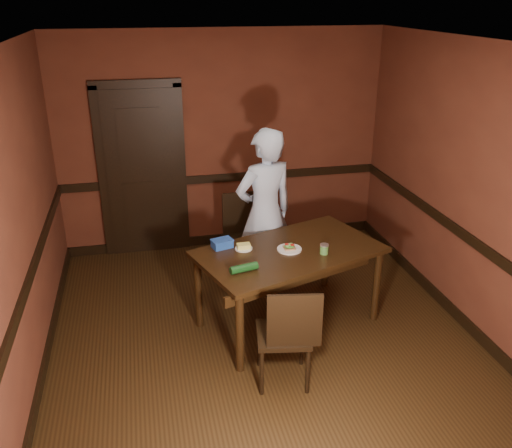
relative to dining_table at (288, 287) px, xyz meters
name	(u,v)px	position (x,y,z in m)	size (l,w,h in m)	color
floor	(264,338)	(-0.30, -0.23, -0.40)	(4.00, 4.50, 0.01)	black
ceiling	(266,43)	(-0.30, -0.23, 2.30)	(4.00, 4.50, 0.01)	silver
wall_back	(223,143)	(-0.30, 2.02, 0.95)	(4.00, 0.02, 2.70)	#58291A
wall_front	(371,371)	(-0.30, -2.48, 0.95)	(4.00, 0.02, 2.70)	#58291A
wall_left	(19,228)	(-2.30, -0.23, 0.95)	(0.02, 4.50, 2.70)	#58291A
wall_right	(472,191)	(1.70, -0.23, 0.95)	(0.02, 4.50, 2.70)	#58291A
dado_back	(224,178)	(-0.30, 2.01, 0.50)	(4.00, 0.03, 0.10)	black
dado_left	(30,278)	(-2.28, -0.23, 0.50)	(0.03, 4.50, 0.10)	black
dado_right	(464,235)	(1.69, -0.23, 0.50)	(0.03, 4.50, 0.10)	black
baseboard_back	(225,238)	(-0.30, 2.01, -0.34)	(4.00, 0.03, 0.12)	black
baseboard_left	(45,361)	(-2.28, -0.23, -0.34)	(0.03, 4.50, 0.12)	black
baseboard_right	(451,309)	(1.69, -0.23, -0.34)	(0.03, 4.50, 0.12)	black
door	(142,169)	(-1.30, 1.99, 0.69)	(1.05, 0.07, 2.20)	black
dining_table	(288,287)	(0.00, 0.00, 0.00)	(1.72, 0.97, 0.81)	black
chair_far	(245,239)	(-0.23, 0.99, 0.09)	(0.46, 0.46, 0.99)	black
chair_near	(283,332)	(-0.28, -0.83, 0.06)	(0.44, 0.44, 0.94)	black
person	(265,213)	(-0.08, 0.68, 0.51)	(0.67, 0.44, 1.83)	silver
sandwich_plate	(289,248)	(0.00, -0.01, 0.42)	(0.23, 0.23, 0.06)	white
sauce_jar	(324,249)	(0.29, -0.15, 0.45)	(0.08, 0.08, 0.10)	#4C893D
cheese_saucer	(244,247)	(-0.42, 0.11, 0.42)	(0.17, 0.17, 0.05)	white
food_tub	(222,243)	(-0.62, 0.19, 0.45)	(0.23, 0.18, 0.08)	#234FB1
wrapped_veg	(244,268)	(-0.51, -0.34, 0.44)	(0.07, 0.07, 0.25)	#123D15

